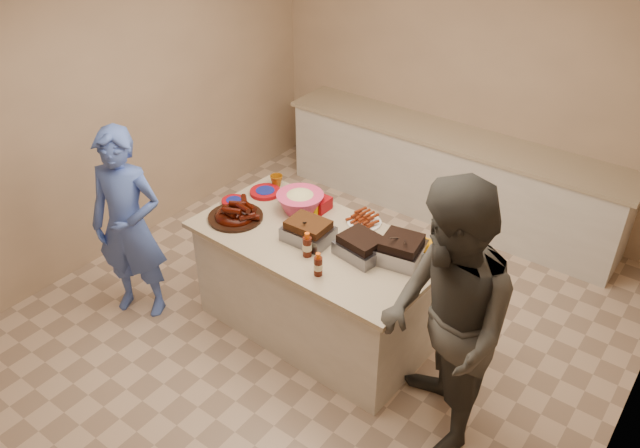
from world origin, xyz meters
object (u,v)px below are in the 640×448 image
Objects in this scene: roasting_pan at (400,259)px; guest_blue at (145,306)px; bbq_bottle_a at (307,256)px; coleslaw_bowl at (300,211)px; island at (316,327)px; mustard_bottle at (315,215)px; plastic_cup at (277,186)px; bbq_bottle_b at (318,275)px; rib_platter at (236,218)px; guest_gray at (429,431)px.

guest_blue is at bearing -167.86° from roasting_pan.
coleslaw_bowl is at bearing 133.01° from bbq_bottle_a.
mustard_bottle reaches higher than island.
mustard_bottle is 0.57m from plastic_cup.
bbq_bottle_b is 0.76m from mustard_bottle.
rib_platter is 0.75m from bbq_bottle_a.
guest_gray is (1.98, -0.79, -0.89)m from plastic_cup.
bbq_bottle_a reaches higher than guest_blue.
island is 0.95m from mustard_bottle.
bbq_bottle_a reaches higher than island.
guest_blue is (-1.01, -0.90, -0.89)m from coleslaw_bowl.
bbq_bottle_b is at bearing -51.37° from mustard_bottle.
island is 1.14× the size of guest_blue.
bbq_bottle_b is at bearing -33.79° from bbq_bottle_a.
mustard_bottle is 0.06× the size of guest_gray.
roasting_pan is at bearing -170.28° from guest_gray.
rib_platter is at bearing -82.86° from plastic_cup.
bbq_bottle_a is 1.80× the size of plastic_cup.
bbq_bottle_b is at bearing -43.32° from coleslaw_bowl.
coleslaw_bowl is at bearing 164.71° from roasting_pan.
guest_blue is (-0.60, -1.09, -0.89)m from plastic_cup.
mustard_bottle is 1.16× the size of plastic_cup.
guest_blue is 0.85× the size of guest_gray.
rib_platter is 0.51m from coleslaw_bowl.
bbq_bottle_a is at bearing -58.89° from mustard_bottle.
coleslaw_bowl is 0.23× the size of guest_blue.
plastic_cup is (-1.38, 0.28, 0.00)m from roasting_pan.
coleslaw_bowl is at bearing -171.37° from mustard_bottle.
roasting_pan is 2.32m from guest_blue.
guest_blue is (-1.43, -0.46, -0.89)m from bbq_bottle_a.
island is 5.01× the size of coleslaw_bowl.
rib_platter is at bearing -138.99° from mustard_bottle.
island is at bearing -35.01° from coleslaw_bowl.
bbq_bottle_a is at bearing -157.51° from roasting_pan.
roasting_pan and mustard_bottle have the same top height.
bbq_bottle_a is (0.75, -0.06, 0.00)m from rib_platter.
mustard_bottle is (-0.48, 0.59, 0.00)m from bbq_bottle_b.
coleslaw_bowl is 1.90m from guest_gray.
coleslaw_bowl is (-0.33, 0.23, 0.89)m from island.
roasting_pan is at bearing -5.16° from coleslaw_bowl.
rib_platter reaches higher than plastic_cup.
rib_platter is 1.41× the size of roasting_pan.
bbq_bottle_a reaches higher than roasting_pan.
coleslaw_bowl is 2.11× the size of bbq_bottle_b.
guest_blue is at bearing -168.65° from bbq_bottle_b.
coleslaw_bowl is (-0.97, 0.09, 0.00)m from roasting_pan.
rib_platter is 2.42× the size of bbq_bottle_b.
island is at bearing -177.37° from roasting_pan.
rib_platter reaches higher than island.
roasting_pan reaches higher than guest_gray.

